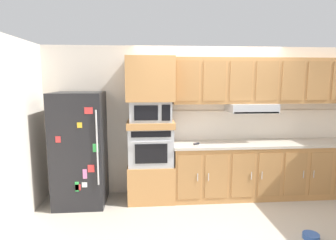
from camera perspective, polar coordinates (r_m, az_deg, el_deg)
ground_plane at (r=4.34m, az=10.85°, el=-18.78°), size 9.60×9.60×0.00m
back_kitchen_wall at (r=4.99m, az=7.88°, el=0.01°), size 6.20×0.12×2.50m
side_panel_left at (r=4.16m, az=-29.07°, el=-2.63°), size 0.12×7.10×2.50m
refrigerator at (r=4.64m, az=-17.29°, el=-5.58°), size 0.76×0.73×1.76m
oven_base_cabinet at (r=4.77m, az=-3.41°, el=-12.14°), size 0.74×0.62×0.60m
built_in_oven at (r=4.59m, az=-3.47°, el=-5.11°), size 0.70×0.62×0.60m
appliance_mid_shelf at (r=4.52m, az=-3.51°, el=-0.79°), size 0.74×0.62×0.10m
microwave at (r=4.49m, az=-3.54°, el=1.85°), size 0.64×0.54×0.32m
appliance_upper_cabinet at (r=4.47m, az=-3.59°, el=8.24°), size 0.74×0.62×0.68m
lower_cabinet_run at (r=5.10m, az=18.32°, el=-9.52°), size 2.98×0.63×0.88m
countertop_slab at (r=4.98m, az=18.54°, el=-4.46°), size 3.02×0.64×0.04m
backsplash_panel at (r=5.19m, az=17.44°, el=-0.87°), size 3.02×0.02×0.50m
upper_cabinet_with_hood at (r=4.98m, az=18.39°, el=7.18°), size 2.98×0.48×0.88m
screwdriver at (r=4.56m, az=5.82°, el=-4.79°), size 0.16×0.16×0.03m
dog_food_bowl at (r=4.19m, az=26.80°, el=-20.10°), size 0.20×0.20×0.06m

